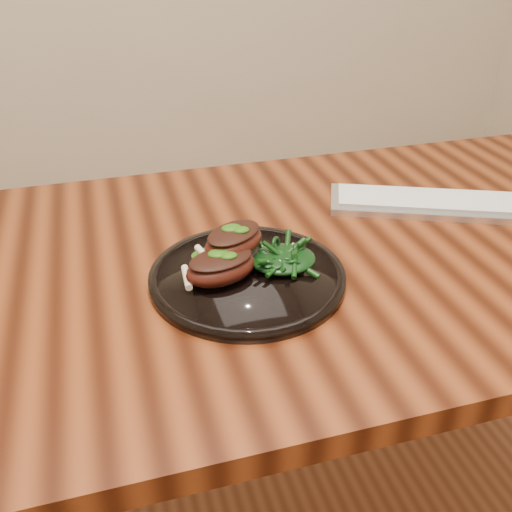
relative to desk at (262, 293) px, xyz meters
The scene contains 7 objects.
desk is the anchor object (origin of this frame).
plate 0.13m from the desk, 121.40° to the right, with size 0.31×0.31×0.02m.
lamb_chop_front 0.18m from the desk, 136.22° to the right, with size 0.13×0.10×0.05m.
lamb_chop_back 0.16m from the desk, 142.74° to the right, with size 0.13×0.12×0.05m.
herb_smear 0.13m from the desk, behind, with size 0.08×0.05×0.00m, color #154307.
greens_heap 0.14m from the desk, 79.26° to the right, with size 0.11×0.10×0.04m.
keyboard 0.40m from the desk, 11.25° to the left, with size 0.42×0.27×0.02m.
Camera 1 is at (-0.24, -0.80, 1.25)m, focal length 40.00 mm.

